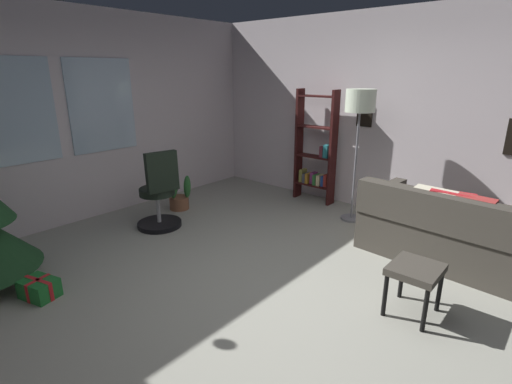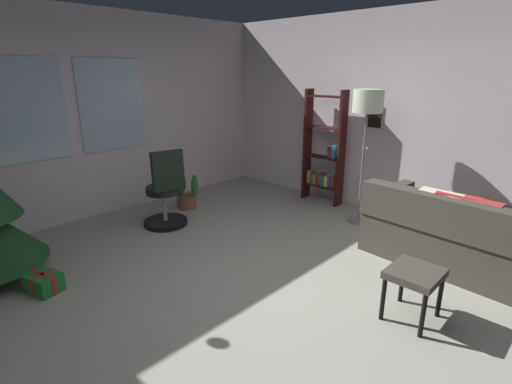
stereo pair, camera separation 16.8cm
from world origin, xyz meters
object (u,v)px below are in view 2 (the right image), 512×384
floor_lamp (367,110)px  potted_plant (186,195)px  couch (474,237)px  footstool (414,278)px  office_chair (166,197)px  gift_box_green (43,283)px  bookshelf (324,154)px

floor_lamp → potted_plant: (-1.27, 2.08, -1.26)m
couch → floor_lamp: bearing=80.8°
couch → footstool: (-1.37, 0.07, 0.07)m
couch → office_chair: (-1.63, 3.15, 0.10)m
office_chair → couch: bearing=-62.7°
gift_box_green → couch: bearing=-38.9°
bookshelf → office_chair: bearing=158.2°
potted_plant → couch: bearing=-73.6°
gift_box_green → bookshelf: (3.88, -0.38, 0.66)m
office_chair → bookshelf: bookshelf is taller
couch → bookshelf: (0.59, 2.27, 0.45)m
couch → bookshelf: size_ratio=1.12×
footstool → floor_lamp: (1.60, 1.37, 1.10)m
footstool → couch: bearing=-2.9°
gift_box_green → floor_lamp: size_ratio=0.21×
floor_lamp → footstool: bearing=-139.4°
potted_plant → floor_lamp: bearing=-58.6°
couch → gift_box_green: bearing=141.1°
couch → footstool: 1.37m
couch → office_chair: size_ratio=1.86×
office_chair → bookshelf: 2.41m
bookshelf → floor_lamp: (-0.36, -0.83, 0.72)m
couch → potted_plant: (-1.04, 3.52, -0.09)m
footstool → floor_lamp: size_ratio=0.25×
bookshelf → floor_lamp: 1.15m
footstool → gift_box_green: 3.23m
floor_lamp → office_chair: bearing=137.3°
footstool → bookshelf: 2.97m
office_chair → bookshelf: bearing=-21.8°
gift_box_green → potted_plant: size_ratio=0.58×
couch → footstool: size_ratio=4.33×
footstool → office_chair: bearing=94.7°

